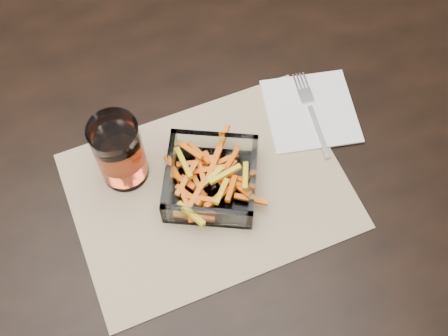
{
  "coord_description": "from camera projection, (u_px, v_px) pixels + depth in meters",
  "views": [
    {
      "loc": [
        0.01,
        -0.49,
        1.61
      ],
      "look_at": [
        0.15,
        -0.09,
        0.78
      ],
      "focal_mm": 45.0,
      "sensor_mm": 36.0,
      "label": 1
    }
  ],
  "objects": [
    {
      "name": "fork",
      "position": [
        311.0,
        111.0,
        1.01
      ],
      "size": [
        0.03,
        0.18,
        0.0
      ],
      "rotation": [
        0.0,
        0.0,
        -0.1
      ],
      "color": "silver",
      "rests_on": "napkin"
    },
    {
      "name": "placemat",
      "position": [
        209.0,
        191.0,
        0.94
      ],
      "size": [
        0.47,
        0.36,
        0.0
      ],
      "primitive_type": "cube",
      "rotation": [
        0.0,
        0.0,
        0.06
      ],
      "color": "tan",
      "rests_on": "dining_table"
    },
    {
      "name": "tumbler",
      "position": [
        120.0,
        153.0,
        0.9
      ],
      "size": [
        0.08,
        0.08,
        0.14
      ],
      "color": "white",
      "rests_on": "placemat"
    },
    {
      "name": "glass_bowl",
      "position": [
        211.0,
        180.0,
        0.92
      ],
      "size": [
        0.19,
        0.19,
        0.06
      ],
      "rotation": [
        0.0,
        0.0,
        -0.41
      ],
      "color": "white",
      "rests_on": "placemat"
    },
    {
      "name": "napkin",
      "position": [
        310.0,
        111.0,
        1.01
      ],
      "size": [
        0.18,
        0.18,
        0.0
      ],
      "primitive_type": "cube",
      "rotation": [
        0.0,
        0.0,
        -0.17
      ],
      "color": "white",
      "rests_on": "placemat"
    },
    {
      "name": "dining_table",
      "position": [
        135.0,
        178.0,
        1.05
      ],
      "size": [
        1.6,
        0.9,
        0.75
      ],
      "color": "black",
      "rests_on": "ground"
    }
  ]
}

